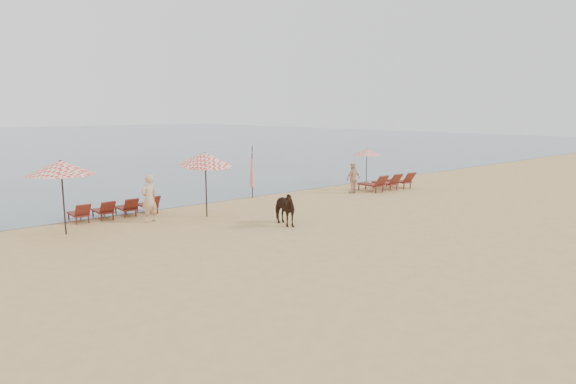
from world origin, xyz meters
The scene contains 12 objects.
ground centered at (0.00, 0.00, 0.00)m, with size 120.00×120.00×0.00m, color tan.
lounger_cluster_left centered at (-5.23, 9.72, 0.37)m, with size 3.40×1.48×0.54m.
lounger_cluster_right centered at (8.99, 7.13, 0.45)m, with size 3.01×1.88×0.64m.
umbrella_open_left_a centered at (-7.62, 8.09, 2.37)m, with size 2.31×2.31×2.63m.
umbrella_open_left_b centered at (-2.30, 7.48, 2.39)m, with size 2.17×2.21×2.76m.
umbrella_open_right centered at (9.88, 9.49, 1.91)m, with size 1.74×1.74×2.12m.
umbrella_closed_left centered at (1.69, 9.82, 1.39)m, with size 0.28×0.28×2.27m.
umbrella_closed_right centered at (2.45, 10.87, 1.55)m, with size 0.31×0.31×2.52m.
cow centered at (-0.87, 4.28, 0.66)m, with size 0.71×1.57×1.32m, color black.
beachgoer_left centered at (-4.51, 8.05, 0.94)m, with size 0.69×0.45×1.88m, color tan.
beachgoer_right_a centered at (7.48, 8.42, 0.74)m, with size 0.72×0.56×1.48m, color tan.
beachgoer_right_b centered at (6.68, 7.60, 0.78)m, with size 0.91×0.38×1.56m, color #D4A985.
Camera 1 is at (-12.12, -9.59, 4.25)m, focal length 30.00 mm.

